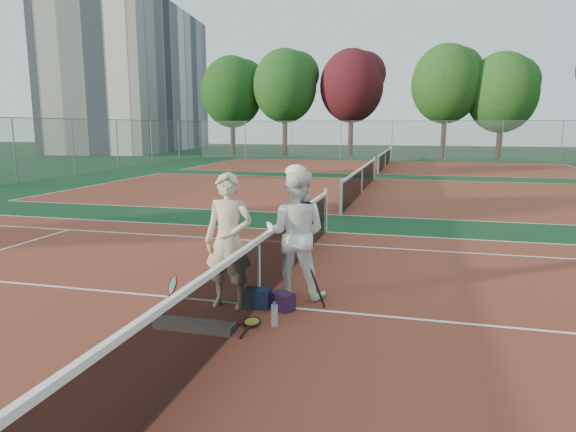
{
  "coord_description": "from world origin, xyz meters",
  "views": [
    {
      "loc": [
        2.24,
        -6.92,
        2.62
      ],
      "look_at": [
        0.0,
        1.74,
        1.05
      ],
      "focal_mm": 32.0,
      "sensor_mm": 36.0,
      "label": 1
    }
  ],
  "objects_px": {
    "sports_bag_purple": "(283,301)",
    "racket_spare": "(252,323)",
    "apartment_block": "(134,80)",
    "player_b": "(296,234)",
    "racket_red": "(173,296)",
    "net_main": "(258,272)",
    "sports_bag_navy": "(258,298)",
    "player_a": "(229,241)",
    "racket_black_held": "(314,289)",
    "water_bottle": "(274,316)"
  },
  "relations": [
    {
      "from": "net_main",
      "to": "sports_bag_purple",
      "type": "xyz_separation_m",
      "value": [
        0.4,
        -0.09,
        -0.38
      ]
    },
    {
      "from": "net_main",
      "to": "sports_bag_purple",
      "type": "relative_size",
      "value": 34.52
    },
    {
      "from": "racket_red",
      "to": "water_bottle",
      "type": "relative_size",
      "value": 1.9
    },
    {
      "from": "water_bottle",
      "to": "sports_bag_purple",
      "type": "bearing_deg",
      "value": 94.77
    },
    {
      "from": "player_b",
      "to": "sports_bag_navy",
      "type": "relative_size",
      "value": 5.41
    },
    {
      "from": "apartment_block",
      "to": "racket_red",
      "type": "relative_size",
      "value": 38.56
    },
    {
      "from": "racket_red",
      "to": "sports_bag_navy",
      "type": "distance_m",
      "value": 1.21
    },
    {
      "from": "player_b",
      "to": "racket_red",
      "type": "height_order",
      "value": "player_b"
    },
    {
      "from": "racket_red",
      "to": "racket_black_held",
      "type": "height_order",
      "value": "racket_black_held"
    },
    {
      "from": "player_b",
      "to": "racket_black_held",
      "type": "relative_size",
      "value": 3.47
    },
    {
      "from": "net_main",
      "to": "water_bottle",
      "type": "height_order",
      "value": "net_main"
    },
    {
      "from": "apartment_block",
      "to": "sports_bag_navy",
      "type": "xyz_separation_m",
      "value": [
        28.01,
        -44.1,
        -7.35
      ]
    },
    {
      "from": "racket_black_held",
      "to": "sports_bag_purple",
      "type": "bearing_deg",
      "value": 11.94
    },
    {
      "from": "racket_red",
      "to": "sports_bag_purple",
      "type": "xyz_separation_m",
      "value": [
        1.43,
        0.6,
        -0.16
      ]
    },
    {
      "from": "net_main",
      "to": "player_b",
      "type": "xyz_separation_m",
      "value": [
        0.43,
        0.56,
        0.49
      ]
    },
    {
      "from": "player_a",
      "to": "racket_black_held",
      "type": "xyz_separation_m",
      "value": [
        1.21,
        0.25,
        -0.7
      ]
    },
    {
      "from": "net_main",
      "to": "sports_bag_purple",
      "type": "bearing_deg",
      "value": -13.33
    },
    {
      "from": "player_b",
      "to": "racket_red",
      "type": "bearing_deg",
      "value": 40.79
    },
    {
      "from": "net_main",
      "to": "sports_bag_purple",
      "type": "height_order",
      "value": "net_main"
    },
    {
      "from": "net_main",
      "to": "racket_spare",
      "type": "bearing_deg",
      "value": -79.04
    },
    {
      "from": "player_b",
      "to": "racket_red",
      "type": "xyz_separation_m",
      "value": [
        -1.46,
        -1.25,
        -0.71
      ]
    },
    {
      "from": "player_a",
      "to": "racket_black_held",
      "type": "height_order",
      "value": "player_a"
    },
    {
      "from": "player_b",
      "to": "racket_spare",
      "type": "relative_size",
      "value": 3.32
    },
    {
      "from": "player_b",
      "to": "water_bottle",
      "type": "height_order",
      "value": "player_b"
    },
    {
      "from": "player_a",
      "to": "sports_bag_navy",
      "type": "bearing_deg",
      "value": 4.26
    },
    {
      "from": "sports_bag_purple",
      "to": "racket_spare",
      "type": "bearing_deg",
      "value": -110.59
    },
    {
      "from": "sports_bag_navy",
      "to": "apartment_block",
      "type": "bearing_deg",
      "value": 122.43
    },
    {
      "from": "net_main",
      "to": "water_bottle",
      "type": "distance_m",
      "value": 0.93
    },
    {
      "from": "net_main",
      "to": "sports_bag_navy",
      "type": "relative_size",
      "value": 29.82
    },
    {
      "from": "apartment_block",
      "to": "sports_bag_navy",
      "type": "distance_m",
      "value": 52.76
    },
    {
      "from": "player_a",
      "to": "player_b",
      "type": "distance_m",
      "value": 1.08
    },
    {
      "from": "sports_bag_navy",
      "to": "player_b",
      "type": "bearing_deg",
      "value": 58.01
    },
    {
      "from": "apartment_block",
      "to": "player_b",
      "type": "height_order",
      "value": "apartment_block"
    },
    {
      "from": "sports_bag_purple",
      "to": "net_main",
      "type": "bearing_deg",
      "value": 166.67
    },
    {
      "from": "net_main",
      "to": "apartment_block",
      "type": "bearing_deg",
      "value": 122.47
    },
    {
      "from": "player_b",
      "to": "net_main",
      "type": "bearing_deg",
      "value": 52.77
    },
    {
      "from": "net_main",
      "to": "water_bottle",
      "type": "xyz_separation_m",
      "value": [
        0.45,
        -0.72,
        -0.36
      ]
    },
    {
      "from": "apartment_block",
      "to": "sports_bag_navy",
      "type": "height_order",
      "value": "apartment_block"
    },
    {
      "from": "player_a",
      "to": "racket_spare",
      "type": "bearing_deg",
      "value": -48.98
    },
    {
      "from": "racket_spare",
      "to": "apartment_block",
      "type": "bearing_deg",
      "value": 31.52
    },
    {
      "from": "player_b",
      "to": "racket_spare",
      "type": "xyz_separation_m",
      "value": [
        -0.28,
        -1.32,
        -0.96
      ]
    },
    {
      "from": "net_main",
      "to": "sports_bag_navy",
      "type": "distance_m",
      "value": 0.38
    },
    {
      "from": "net_main",
      "to": "player_b",
      "type": "distance_m",
      "value": 0.85
    },
    {
      "from": "net_main",
      "to": "racket_black_held",
      "type": "bearing_deg",
      "value": 8.48
    },
    {
      "from": "player_a",
      "to": "racket_black_held",
      "type": "bearing_deg",
      "value": 11.68
    },
    {
      "from": "apartment_block",
      "to": "sports_bag_navy",
      "type": "bearing_deg",
      "value": -57.57
    },
    {
      "from": "player_a",
      "to": "player_b",
      "type": "xyz_separation_m",
      "value": [
        0.83,
        0.69,
        0.01
      ]
    },
    {
      "from": "apartment_block",
      "to": "player_a",
      "type": "xyz_separation_m",
      "value": [
        27.6,
        -44.13,
        -6.51
      ]
    },
    {
      "from": "player_b",
      "to": "racket_spare",
      "type": "distance_m",
      "value": 1.65
    },
    {
      "from": "net_main",
      "to": "player_b",
      "type": "height_order",
      "value": "player_b"
    }
  ]
}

